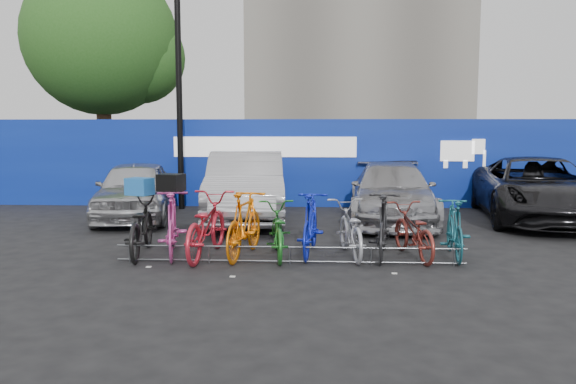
# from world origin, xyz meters

# --- Properties ---
(ground) EXTENTS (100.00, 100.00, 0.00)m
(ground) POSITION_xyz_m (0.00, 0.00, 0.00)
(ground) COLOR black
(ground) RESTS_ON ground
(hoarding) EXTENTS (22.00, 0.18, 2.40)m
(hoarding) POSITION_xyz_m (0.01, 6.00, 1.20)
(hoarding) COLOR navy
(hoarding) RESTS_ON ground
(tree) EXTENTS (5.40, 5.20, 7.80)m
(tree) POSITION_xyz_m (-6.77, 10.06, 5.07)
(tree) COLOR #382314
(tree) RESTS_ON ground
(lamppost) EXTENTS (0.25, 0.50, 6.11)m
(lamppost) POSITION_xyz_m (-3.20, 5.40, 3.27)
(lamppost) COLOR black
(lamppost) RESTS_ON ground
(bike_rack) EXTENTS (5.60, 0.03, 0.30)m
(bike_rack) POSITION_xyz_m (-0.00, -0.60, 0.16)
(bike_rack) COLOR #595B60
(bike_rack) RESTS_ON ground
(car_0) EXTENTS (2.35, 4.33, 1.40)m
(car_0) POSITION_xyz_m (-3.89, 3.72, 0.70)
(car_0) COLOR #AEAFB2
(car_0) RESTS_ON ground
(car_1) EXTENTS (2.16, 5.02, 1.61)m
(car_1) POSITION_xyz_m (-1.23, 3.65, 0.80)
(car_1) COLOR silver
(car_1) RESTS_ON ground
(car_2) EXTENTS (2.20, 4.75, 1.34)m
(car_2) POSITION_xyz_m (2.17, 3.66, 0.67)
(car_2) COLOR #9D9DA2
(car_2) RESTS_ON ground
(car_3) EXTENTS (3.15, 5.62, 1.48)m
(car_3) POSITION_xyz_m (5.59, 3.94, 0.74)
(car_3) COLOR black
(car_3) RESTS_ON ground
(bike_0) EXTENTS (0.96, 2.06, 1.04)m
(bike_0) POSITION_xyz_m (-2.58, -0.06, 0.52)
(bike_0) COLOR black
(bike_0) RESTS_ON ground
(bike_1) EXTENTS (0.91, 1.93, 1.12)m
(bike_1) POSITION_xyz_m (-2.02, -0.12, 0.56)
(bike_1) COLOR #DE49A5
(bike_1) RESTS_ON ground
(bike_2) EXTENTS (0.92, 2.11, 1.08)m
(bike_2) POSITION_xyz_m (-1.43, -0.15, 0.54)
(bike_2) COLOR red
(bike_2) RESTS_ON ground
(bike_3) EXTENTS (0.84, 1.93, 1.12)m
(bike_3) POSITION_xyz_m (-0.78, -0.14, 0.56)
(bike_3) COLOR orange
(bike_3) RESTS_ON ground
(bike_4) EXTENTS (0.81, 1.80, 0.91)m
(bike_4) POSITION_xyz_m (-0.23, -0.11, 0.46)
(bike_4) COLOR #1E6C20
(bike_4) RESTS_ON ground
(bike_5) EXTENTS (0.69, 1.85, 1.08)m
(bike_5) POSITION_xyz_m (0.33, 0.04, 0.54)
(bike_5) COLOR #0F1EBA
(bike_5) RESTS_ON ground
(bike_6) EXTENTS (0.86, 1.85, 0.94)m
(bike_6) POSITION_xyz_m (0.99, 0.01, 0.47)
(bike_6) COLOR #ABADB3
(bike_6) RESTS_ON ground
(bike_7) EXTENTS (0.79, 1.88, 1.10)m
(bike_7) POSITION_xyz_m (1.55, -0.05, 0.55)
(bike_7) COLOR black
(bike_7) RESTS_ON ground
(bike_8) EXTENTS (0.94, 1.81, 0.91)m
(bike_8) POSITION_xyz_m (2.04, -0.05, 0.45)
(bike_8) COLOR maroon
(bike_8) RESTS_ON ground
(bike_9) EXTENTS (0.62, 1.70, 1.00)m
(bike_9) POSITION_xyz_m (2.73, -0.04, 0.50)
(bike_9) COLOR #195E6D
(bike_9) RESTS_ON ground
(cargo_crate) EXTENTS (0.48, 0.42, 0.29)m
(cargo_crate) POSITION_xyz_m (-2.58, -0.06, 1.18)
(cargo_crate) COLOR #1D61B3
(cargo_crate) RESTS_ON bike_0
(cargo_topcase) EXTENTS (0.46, 0.44, 0.28)m
(cargo_topcase) POSITION_xyz_m (-2.02, -0.12, 1.26)
(cargo_topcase) COLOR black
(cargo_topcase) RESTS_ON bike_1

